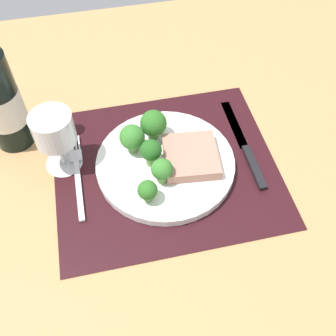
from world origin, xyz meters
The scene contains 13 objects.
ground_plane centered at (0.00, 0.00, -1.50)cm, with size 140.00×110.00×3.00cm, color tan.
placemat centered at (0.00, 0.00, 0.15)cm, with size 40.51×35.64×0.30cm, color black.
plate centered at (0.00, 0.00, 1.10)cm, with size 25.35×25.35×1.60cm, color white.
steak centered at (4.51, -0.79, 2.96)cm, with size 9.56×10.04×2.13cm, color tan.
broccoli_back_left centered at (-1.43, -4.02, 4.82)cm, with size 3.78×3.78×5.02cm.
broccoli_front_edge centered at (-4.57, -7.43, 4.52)cm, with size 3.38×3.38×4.44cm.
broccoli_near_steak centered at (-2.53, 0.21, 5.32)cm, with size 3.83×3.83×5.66cm.
broccoli_near_fork centered at (-0.88, 6.22, 5.48)cm, with size 4.96×4.96×6.16cm.
broccoli_center centered at (-5.24, 3.84, 5.31)cm, with size 4.61×4.61×5.86cm.
fork centered at (-16.02, 1.42, 0.55)cm, with size 2.40×19.20×0.50cm.
knife centered at (15.81, 0.53, 0.60)cm, with size 1.80×23.00×0.80cm.
wine_bottle centered at (-26.98, 13.07, 10.14)cm, with size 7.49×7.49×28.43cm.
wine_glass centered at (-18.22, 4.91, 8.63)cm, with size 7.24×7.24×12.34cm.
Camera 1 is at (-9.16, -44.22, 59.44)cm, focal length 43.07 mm.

